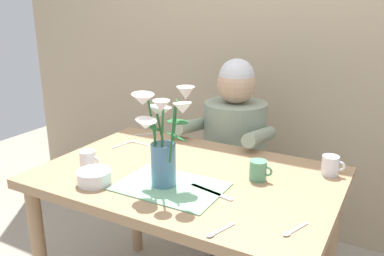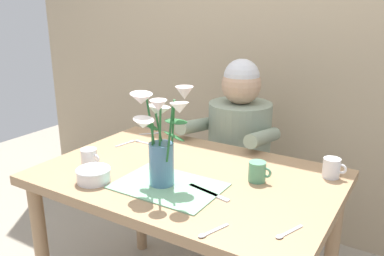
{
  "view_description": "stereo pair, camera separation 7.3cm",
  "coord_description": "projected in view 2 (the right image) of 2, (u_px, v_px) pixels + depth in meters",
  "views": [
    {
      "loc": [
        0.74,
        -1.31,
        1.41
      ],
      "look_at": [
        -0.01,
        0.05,
        0.92
      ],
      "focal_mm": 37.22,
      "sensor_mm": 36.0,
      "label": 1
    },
    {
      "loc": [
        0.81,
        -1.27,
        1.41
      ],
      "look_at": [
        -0.01,
        0.05,
        0.92
      ],
      "focal_mm": 37.22,
      "sensor_mm": 36.0,
      "label": 2
    }
  ],
  "objects": [
    {
      "name": "wood_panel_backdrop",
      "position": [
        282.0,
        31.0,
        2.34
      ],
      "size": [
        4.0,
        0.1,
        2.5
      ],
      "primitive_type": "cube",
      "color": "tan",
      "rests_on": "ground_plane"
    },
    {
      "name": "seated_person",
      "position": [
        238.0,
        162.0,
        2.22
      ],
      "size": [
        0.45,
        0.47,
        1.14
      ],
      "rotation": [
        0.0,
        0.0,
        -0.07
      ],
      "color": "#4C4C56",
      "rests_on": "ground_plane"
    },
    {
      "name": "striped_placemat",
      "position": [
        168.0,
        186.0,
        1.52
      ],
      "size": [
        0.4,
        0.28,
        0.0
      ],
      "primitive_type": "cube",
      "color": "#7AB289",
      "rests_on": "dining_table"
    },
    {
      "name": "ceramic_bowl",
      "position": [
        94.0,
        174.0,
        1.55
      ],
      "size": [
        0.14,
        0.14,
        0.06
      ],
      "color": "white",
      "rests_on": "dining_table"
    },
    {
      "name": "flower_vase",
      "position": [
        161.0,
        137.0,
        1.47
      ],
      "size": [
        0.28,
        0.26,
        0.37
      ],
      "color": "teal",
      "rests_on": "dining_table"
    },
    {
      "name": "tea_cup",
      "position": [
        332.0,
        168.0,
        1.59
      ],
      "size": [
        0.09,
        0.07,
        0.08
      ],
      "color": "silver",
      "rests_on": "dining_table"
    },
    {
      "name": "spoon_3",
      "position": [
        154.0,
        133.0,
        2.13
      ],
      "size": [
        0.09,
        0.1,
        0.01
      ],
      "color": "silver",
      "rests_on": "dining_table"
    },
    {
      "name": "spoon_2",
      "position": [
        209.0,
        233.0,
        1.2
      ],
      "size": [
        0.05,
        0.12,
        0.01
      ],
      "color": "silver",
      "rests_on": "dining_table"
    },
    {
      "name": "coffee_cup",
      "position": [
        90.0,
        158.0,
        1.69
      ],
      "size": [
        0.09,
        0.07,
        0.08
      ],
      "color": "silver",
      "rests_on": "dining_table"
    },
    {
      "name": "dining_table",
      "position": [
        187.0,
        194.0,
        1.67
      ],
      "size": [
        1.2,
        0.8,
        0.74
      ],
      "color": "#9E7A56",
      "rests_on": "ground_plane"
    },
    {
      "name": "dinner_knife",
      "position": [
        208.0,
        192.0,
        1.46
      ],
      "size": [
        0.19,
        0.06,
        0.0
      ],
      "primitive_type": "cube",
      "rotation": [
        0.0,
        0.0,
        -0.22
      ],
      "color": "silver",
      "rests_on": "dining_table"
    },
    {
      "name": "spoon_0",
      "position": [
        285.0,
        234.0,
        1.2
      ],
      "size": [
        0.06,
        0.12,
        0.01
      ],
      "color": "silver",
      "rests_on": "dining_table"
    },
    {
      "name": "spoon_4",
      "position": [
        128.0,
        142.0,
        1.99
      ],
      "size": [
        0.04,
        0.12,
        0.01
      ],
      "color": "silver",
      "rests_on": "dining_table"
    },
    {
      "name": "spoon_1",
      "position": [
        142.0,
        142.0,
        2.0
      ],
      "size": [
        0.12,
        0.02,
        0.01
      ],
      "color": "silver",
      "rests_on": "dining_table"
    },
    {
      "name": "ceramic_mug",
      "position": [
        258.0,
        172.0,
        1.55
      ],
      "size": [
        0.09,
        0.07,
        0.08
      ],
      "color": "#569970",
      "rests_on": "dining_table"
    }
  ]
}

